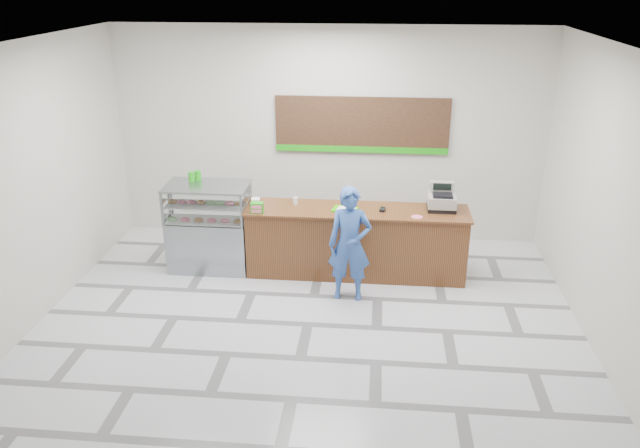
# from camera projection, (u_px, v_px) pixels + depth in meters

# --- Properties ---
(floor) EXTENTS (7.00, 7.00, 0.00)m
(floor) POSITION_uv_depth(u_px,v_px,m) (308.00, 324.00, 8.07)
(floor) COLOR silver
(floor) RESTS_ON ground
(back_wall) EXTENTS (7.00, 0.00, 7.00)m
(back_wall) POSITION_uv_depth(u_px,v_px,m) (328.00, 136.00, 10.18)
(back_wall) COLOR beige
(back_wall) RESTS_ON floor
(ceiling) EXTENTS (7.00, 7.00, 0.00)m
(ceiling) POSITION_uv_depth(u_px,v_px,m) (305.00, 45.00, 6.75)
(ceiling) COLOR silver
(ceiling) RESTS_ON back_wall
(sales_counter) EXTENTS (3.26, 0.76, 1.03)m
(sales_counter) POSITION_uv_depth(u_px,v_px,m) (356.00, 242.00, 9.26)
(sales_counter) COLOR brown
(sales_counter) RESTS_ON floor
(display_case) EXTENTS (1.22, 0.72, 1.33)m
(display_case) POSITION_uv_depth(u_px,v_px,m) (209.00, 226.00, 9.40)
(display_case) COLOR gray
(display_case) RESTS_ON floor
(menu_board) EXTENTS (2.80, 0.06, 0.90)m
(menu_board) POSITION_uv_depth(u_px,v_px,m) (362.00, 126.00, 10.02)
(menu_board) COLOR black
(menu_board) RESTS_ON back_wall
(cash_register) EXTENTS (0.41, 0.43, 0.38)m
(cash_register) POSITION_uv_depth(u_px,v_px,m) (442.00, 200.00, 9.03)
(cash_register) COLOR black
(cash_register) RESTS_ON sales_counter
(card_terminal) EXTENTS (0.10, 0.16, 0.04)m
(card_terminal) POSITION_uv_depth(u_px,v_px,m) (383.00, 209.00, 9.01)
(card_terminal) COLOR black
(card_terminal) RESTS_ON sales_counter
(serving_tray) EXTENTS (0.40, 0.32, 0.02)m
(serving_tray) POSITION_uv_depth(u_px,v_px,m) (345.00, 209.00, 9.03)
(serving_tray) COLOR #2EC700
(serving_tray) RESTS_ON sales_counter
(napkin_box) EXTENTS (0.14, 0.14, 0.11)m
(napkin_box) POSITION_uv_depth(u_px,v_px,m) (256.00, 202.00, 9.20)
(napkin_box) COLOR white
(napkin_box) RESTS_ON sales_counter
(straw_cup) EXTENTS (0.07, 0.07, 0.11)m
(straw_cup) POSITION_uv_depth(u_px,v_px,m) (295.00, 201.00, 9.24)
(straw_cup) COLOR silver
(straw_cup) RESTS_ON sales_counter
(promo_box) EXTENTS (0.18, 0.12, 0.15)m
(promo_box) POSITION_uv_depth(u_px,v_px,m) (257.00, 208.00, 8.91)
(promo_box) COLOR #1B9C10
(promo_box) RESTS_ON sales_counter
(donut_decal) EXTENTS (0.16, 0.16, 0.00)m
(donut_decal) POSITION_uv_depth(u_px,v_px,m) (417.00, 217.00, 8.78)
(donut_decal) COLOR pink
(donut_decal) RESTS_ON sales_counter
(green_cup_left) EXTENTS (0.09, 0.09, 0.14)m
(green_cup_left) POSITION_uv_depth(u_px,v_px,m) (191.00, 176.00, 9.30)
(green_cup_left) COLOR #1B9C10
(green_cup_left) RESTS_ON display_case
(green_cup_right) EXTENTS (0.09, 0.09, 0.15)m
(green_cup_right) POSITION_uv_depth(u_px,v_px,m) (198.00, 175.00, 9.34)
(green_cup_right) COLOR #1B9C10
(green_cup_right) RESTS_ON display_case
(customer) EXTENTS (0.59, 0.39, 1.61)m
(customer) POSITION_uv_depth(u_px,v_px,m) (350.00, 244.00, 8.46)
(customer) COLOR #3056A4
(customer) RESTS_ON floor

